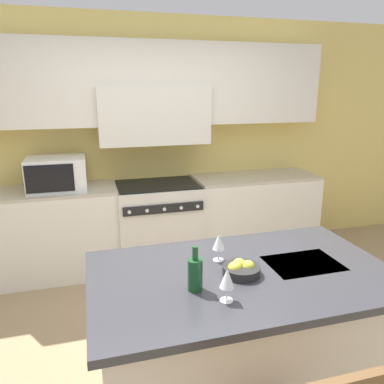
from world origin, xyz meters
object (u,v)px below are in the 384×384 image
range_stove (158,224)px  fruit_bowl (241,269)px  wine_bottle (195,274)px  wine_glass_near (227,279)px  microwave (57,173)px  wine_glass_far (219,242)px

range_stove → fruit_bowl: bearing=-87.4°
wine_bottle → wine_glass_near: bearing=-50.5°
wine_glass_near → fruit_bowl: wine_glass_near is taller
wine_bottle → fruit_bowl: 0.32m
range_stove → wine_glass_near: (-0.08, -2.33, 0.56)m
wine_glass_near → fruit_bowl: bearing=53.4°
range_stove → fruit_bowl: 2.15m
wine_bottle → fruit_bowl: bearing=17.4°
range_stove → microwave: size_ratio=1.63×
fruit_bowl → range_stove: bearing=92.6°
fruit_bowl → microwave: bearing=117.9°
wine_glass_near → wine_glass_far: 0.46m
range_stove → wine_glass_near: size_ratio=5.15×
wine_bottle → wine_glass_near: wine_bottle is taller
microwave → range_stove: bearing=-1.0°
wine_glass_near → fruit_bowl: 0.32m
wine_glass_far → fruit_bowl: wine_glass_far is taller
microwave → wine_bottle: 2.35m
range_stove → wine_glass_far: bearing=-89.1°
wine_bottle → fruit_bowl: wine_bottle is taller
wine_glass_near → wine_glass_far: same height
wine_glass_far → wine_bottle: bearing=-128.7°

